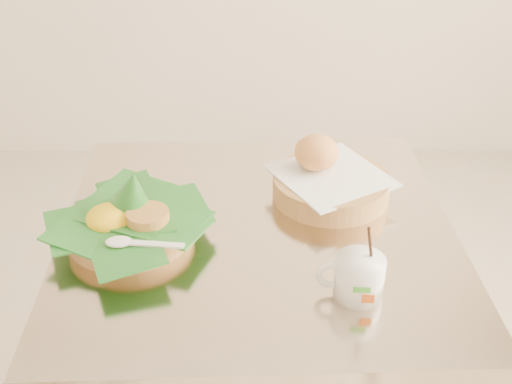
{
  "coord_description": "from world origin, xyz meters",
  "views": [
    {
      "loc": [
        0.15,
        -0.9,
        1.4
      ],
      "look_at": [
        0.16,
        0.06,
        0.82
      ],
      "focal_mm": 45.0,
      "sensor_mm": 36.0,
      "label": 1
    }
  ],
  "objects_px": {
    "cafe_table": "(258,320)",
    "bread_basket": "(328,180)",
    "rice_basket": "(129,218)",
    "coffee_mug": "(358,276)"
  },
  "relations": [
    {
      "from": "cafe_table",
      "to": "rice_basket",
      "type": "xyz_separation_m",
      "value": [
        -0.22,
        -0.03,
        0.26
      ]
    },
    {
      "from": "coffee_mug",
      "to": "bread_basket",
      "type": "bearing_deg",
      "value": 93.02
    },
    {
      "from": "bread_basket",
      "to": "coffee_mug",
      "type": "height_order",
      "value": "coffee_mug"
    },
    {
      "from": "rice_basket",
      "to": "coffee_mug",
      "type": "height_order",
      "value": "rice_basket"
    },
    {
      "from": "bread_basket",
      "to": "coffee_mug",
      "type": "bearing_deg",
      "value": -86.98
    },
    {
      "from": "rice_basket",
      "to": "bread_basket",
      "type": "height_order",
      "value": "rice_basket"
    },
    {
      "from": "rice_basket",
      "to": "coffee_mug",
      "type": "relative_size",
      "value": 2.08
    },
    {
      "from": "cafe_table",
      "to": "bread_basket",
      "type": "height_order",
      "value": "bread_basket"
    },
    {
      "from": "rice_basket",
      "to": "bread_basket",
      "type": "bearing_deg",
      "value": 20.65
    },
    {
      "from": "cafe_table",
      "to": "rice_basket",
      "type": "height_order",
      "value": "rice_basket"
    }
  ]
}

